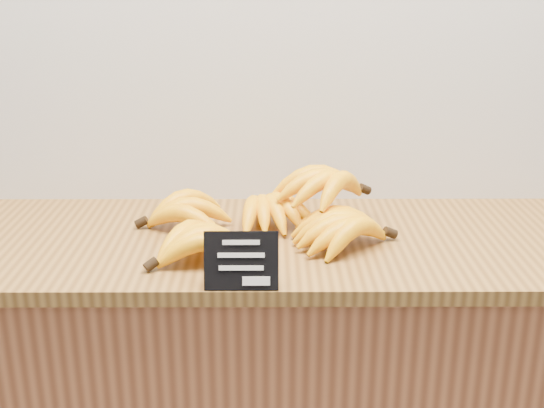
# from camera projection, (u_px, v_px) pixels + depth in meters

# --- Properties ---
(counter_top) EXTENTS (1.53, 0.54, 0.03)m
(counter_top) POSITION_uv_depth(u_px,v_px,m) (272.00, 242.00, 1.47)
(counter_top) COLOR olive
(counter_top) RESTS_ON counter
(chalkboard_sign) EXTENTS (0.13, 0.03, 0.10)m
(chalkboard_sign) POSITION_uv_depth(u_px,v_px,m) (241.00, 261.00, 1.21)
(chalkboard_sign) COLOR black
(chalkboard_sign) RESTS_ON counter_top
(banana_pile) EXTENTS (0.56, 0.36, 0.13)m
(banana_pile) POSITION_uv_depth(u_px,v_px,m) (269.00, 216.00, 1.45)
(banana_pile) COLOR #FFB40A
(banana_pile) RESTS_ON counter_top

